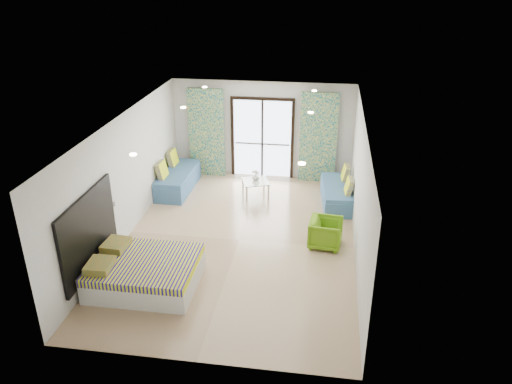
# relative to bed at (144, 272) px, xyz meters

# --- Properties ---
(floor) EXTENTS (5.00, 7.50, 0.01)m
(floor) POSITION_rel_bed_xyz_m (1.48, 1.92, -0.28)
(floor) COLOR #9D7E5D
(floor) RESTS_ON ground
(ceiling) EXTENTS (5.00, 7.50, 0.01)m
(ceiling) POSITION_rel_bed_xyz_m (1.48, 1.92, 2.42)
(ceiling) COLOR silver
(ceiling) RESTS_ON ground
(wall_back) EXTENTS (5.00, 0.01, 2.70)m
(wall_back) POSITION_rel_bed_xyz_m (1.48, 5.67, 1.07)
(wall_back) COLOR silver
(wall_back) RESTS_ON ground
(wall_front) EXTENTS (5.00, 0.01, 2.70)m
(wall_front) POSITION_rel_bed_xyz_m (1.48, -1.83, 1.07)
(wall_front) COLOR silver
(wall_front) RESTS_ON ground
(wall_left) EXTENTS (0.01, 7.50, 2.70)m
(wall_left) POSITION_rel_bed_xyz_m (-1.02, 1.92, 1.07)
(wall_left) COLOR silver
(wall_left) RESTS_ON ground
(wall_right) EXTENTS (0.01, 7.50, 2.70)m
(wall_right) POSITION_rel_bed_xyz_m (3.98, 1.92, 1.07)
(wall_right) COLOR silver
(wall_right) RESTS_ON ground
(balcony_door) EXTENTS (1.76, 0.08, 2.28)m
(balcony_door) POSITION_rel_bed_xyz_m (1.48, 5.64, 0.98)
(balcony_door) COLOR black
(balcony_door) RESTS_ON floor
(balcony_rail) EXTENTS (1.52, 0.03, 0.04)m
(balcony_rail) POSITION_rel_bed_xyz_m (1.48, 5.65, 0.67)
(balcony_rail) COLOR #595451
(balcony_rail) RESTS_ON balcony_door
(curtain_left) EXTENTS (1.00, 0.10, 2.50)m
(curtain_left) POSITION_rel_bed_xyz_m (-0.07, 5.49, 0.97)
(curtain_left) COLOR silver
(curtain_left) RESTS_ON floor
(curtain_right) EXTENTS (1.00, 0.10, 2.50)m
(curtain_right) POSITION_rel_bed_xyz_m (3.03, 5.49, 0.97)
(curtain_right) COLOR silver
(curtain_right) RESTS_ON floor
(downlight_a) EXTENTS (0.12, 0.12, 0.02)m
(downlight_a) POSITION_rel_bed_xyz_m (0.08, -0.08, 2.39)
(downlight_a) COLOR #FFE0B2
(downlight_a) RESTS_ON ceiling
(downlight_b) EXTENTS (0.12, 0.12, 0.02)m
(downlight_b) POSITION_rel_bed_xyz_m (2.88, -0.08, 2.39)
(downlight_b) COLOR #FFE0B2
(downlight_b) RESTS_ON ceiling
(downlight_c) EXTENTS (0.12, 0.12, 0.02)m
(downlight_c) POSITION_rel_bed_xyz_m (0.08, 2.92, 2.39)
(downlight_c) COLOR #FFE0B2
(downlight_c) RESTS_ON ceiling
(downlight_d) EXTENTS (0.12, 0.12, 0.02)m
(downlight_d) POSITION_rel_bed_xyz_m (2.88, 2.92, 2.39)
(downlight_d) COLOR #FFE0B2
(downlight_d) RESTS_ON ceiling
(downlight_e) EXTENTS (0.12, 0.12, 0.02)m
(downlight_e) POSITION_rel_bed_xyz_m (0.08, 4.92, 2.39)
(downlight_e) COLOR #FFE0B2
(downlight_e) RESTS_ON ceiling
(downlight_f) EXTENTS (0.12, 0.12, 0.02)m
(downlight_f) POSITION_rel_bed_xyz_m (2.88, 4.92, 2.39)
(downlight_f) COLOR #FFE0B2
(downlight_f) RESTS_ON ceiling
(headboard) EXTENTS (0.06, 2.10, 1.50)m
(headboard) POSITION_rel_bed_xyz_m (-0.98, -0.00, 0.77)
(headboard) COLOR black
(headboard) RESTS_ON floor
(switch_plate) EXTENTS (0.02, 0.10, 0.10)m
(switch_plate) POSITION_rel_bed_xyz_m (-0.99, 1.25, 0.77)
(switch_plate) COLOR silver
(switch_plate) RESTS_ON wall_left
(bed) EXTENTS (1.94, 1.58, 0.67)m
(bed) POSITION_rel_bed_xyz_m (0.00, 0.00, 0.00)
(bed) COLOR silver
(bed) RESTS_ON floor
(daybed_left) EXTENTS (0.77, 1.93, 0.95)m
(daybed_left) POSITION_rel_bed_xyz_m (-0.64, 4.34, 0.02)
(daybed_left) COLOR #3A608A
(daybed_left) RESTS_ON floor
(daybed_right) EXTENTS (0.84, 1.82, 0.87)m
(daybed_right) POSITION_rel_bed_xyz_m (3.59, 4.10, -0.01)
(daybed_right) COLOR #3A608A
(daybed_right) RESTS_ON floor
(coffee_table) EXTENTS (0.83, 0.83, 0.75)m
(coffee_table) POSITION_rel_bed_xyz_m (1.49, 4.22, 0.10)
(coffee_table) COLOR silver
(coffee_table) RESTS_ON floor
(vase) EXTENTS (0.23, 0.24, 0.20)m
(vase) POSITION_rel_bed_xyz_m (1.50, 4.26, 0.25)
(vase) COLOR white
(vase) RESTS_ON coffee_table
(armchair) EXTENTS (0.69, 0.73, 0.69)m
(armchair) POSITION_rel_bed_xyz_m (3.35, 1.94, 0.07)
(armchair) COLOR #5E9413
(armchair) RESTS_ON floor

